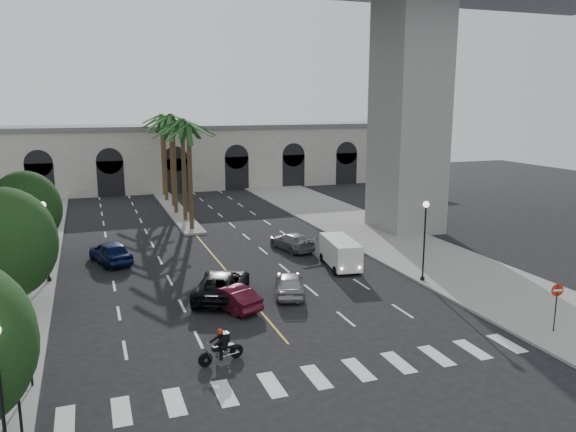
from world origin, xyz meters
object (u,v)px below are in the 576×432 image
(lamp_post_left_far, at_px, (45,235))
(car_c, at_px, (222,284))
(lamp_post_right, at_px, (425,234))
(lamp_post_left_near, at_px, (0,393))
(cargo_van, at_px, (340,252))
(car_b, at_px, (230,297))
(do_not_enter_sign, at_px, (557,298))
(traffic_signal_near, at_px, (16,376))
(car_a, at_px, (289,284))
(car_e, at_px, (110,252))
(motorcycle_rider, at_px, (222,347))
(car_d, at_px, (292,242))
(pedestrian_a, at_px, (10,362))
(traffic_signal_far, at_px, (27,331))

(lamp_post_left_far, height_order, car_c, lamp_post_left_far)
(lamp_post_right, bearing_deg, car_c, 173.04)
(lamp_post_left_near, distance_m, cargo_van, 26.25)
(car_b, bearing_deg, do_not_enter_sign, 124.11)
(traffic_signal_near, relative_size, car_a, 0.87)
(lamp_post_right, bearing_deg, traffic_signal_near, -155.18)
(lamp_post_right, distance_m, car_e, 22.19)
(motorcycle_rider, distance_m, car_a, 9.43)
(lamp_post_left_far, xyz_separation_m, car_b, (9.90, -8.40, -2.53))
(do_not_enter_sign, bearing_deg, lamp_post_right, 111.27)
(motorcycle_rider, bearing_deg, car_d, 45.65)
(lamp_post_left_near, relative_size, traffic_signal_near, 1.47)
(car_c, height_order, car_e, car_e)
(lamp_post_right, distance_m, pedestrian_a, 24.32)
(lamp_post_left_far, bearing_deg, car_d, 8.10)
(cargo_van, bearing_deg, car_e, 164.32)
(traffic_signal_near, relative_size, motorcycle_rider, 1.67)
(car_c, relative_size, car_e, 1.22)
(motorcycle_rider, height_order, do_not_enter_sign, do_not_enter_sign)
(car_d, bearing_deg, car_b, 43.27)
(car_b, bearing_deg, cargo_van, -174.84)
(car_b, height_order, car_e, car_e)
(car_e, bearing_deg, traffic_signal_far, 61.28)
(traffic_signal_near, bearing_deg, pedestrian_a, 99.84)
(motorcycle_rider, height_order, car_c, car_c)
(car_a, distance_m, pedestrian_a, 15.91)
(lamp_post_left_far, bearing_deg, car_a, -28.03)
(motorcycle_rider, xyz_separation_m, car_e, (-4.01, 18.21, 0.11))
(lamp_post_right, relative_size, traffic_signal_far, 1.47)
(pedestrian_a, bearing_deg, do_not_enter_sign, -4.73)
(car_d, bearing_deg, motorcycle_rider, 49.34)
(car_c, bearing_deg, traffic_signal_far, 62.80)
(lamp_post_right, height_order, traffic_signal_far, lamp_post_right)
(lamp_post_right, relative_size, car_b, 1.28)
(car_b, xyz_separation_m, car_d, (7.75, 10.91, -0.01))
(traffic_signal_far, bearing_deg, car_a, 27.44)
(do_not_enter_sign, bearing_deg, car_e, 146.03)
(car_d, relative_size, car_e, 0.96)
(motorcycle_rider, bearing_deg, car_b, 57.99)
(traffic_signal_near, relative_size, cargo_van, 0.73)
(pedestrian_a, bearing_deg, motorcycle_rider, -2.96)
(car_a, bearing_deg, traffic_signal_far, 45.51)
(lamp_post_left_far, bearing_deg, lamp_post_right, -19.33)
(pedestrian_a, bearing_deg, car_a, 27.15)
(car_c, relative_size, car_d, 1.27)
(traffic_signal_far, relative_size, car_a, 0.87)
(traffic_signal_far, bearing_deg, do_not_enter_sign, -6.72)
(lamp_post_left_near, distance_m, motorcycle_rider, 10.44)
(lamp_post_left_near, xyz_separation_m, car_e, (3.96, 24.47, -2.39))
(car_a, relative_size, pedestrian_a, 2.60)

